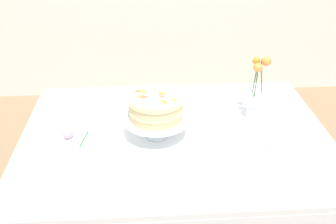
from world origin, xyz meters
TOP-DOWN VIEW (x-y plane):
  - dining_table at (0.00, -0.02)m, footprint 1.40×1.00m
  - linen_napkin at (-0.09, -0.01)m, footprint 0.33×0.33m
  - cake_stand at (-0.09, -0.01)m, footprint 0.29×0.29m
  - layer_cake at (-0.09, -0.01)m, footprint 0.24×0.24m
  - flower_vase at (0.39, 0.13)m, footprint 0.10×0.09m
  - teacup at (0.42, -0.18)m, footprint 0.13×0.13m
  - fallen_rose at (-0.48, -0.00)m, footprint 0.11×0.12m
  - loose_petal_0 at (0.55, -0.09)m, footprint 0.04×0.02m

SIDE VIEW (x-z plane):
  - dining_table at x=0.00m, z-range 0.28..1.02m
  - linen_napkin at x=-0.09m, z-range 0.74..0.74m
  - loose_petal_0 at x=0.55m, z-range 0.74..0.75m
  - fallen_rose at x=-0.48m, z-range 0.74..0.79m
  - teacup at x=0.42m, z-range 0.74..0.79m
  - cake_stand at x=-0.09m, z-range 0.77..0.87m
  - flower_vase at x=0.39m, z-range 0.71..1.02m
  - layer_cake at x=-0.09m, z-range 0.84..0.95m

